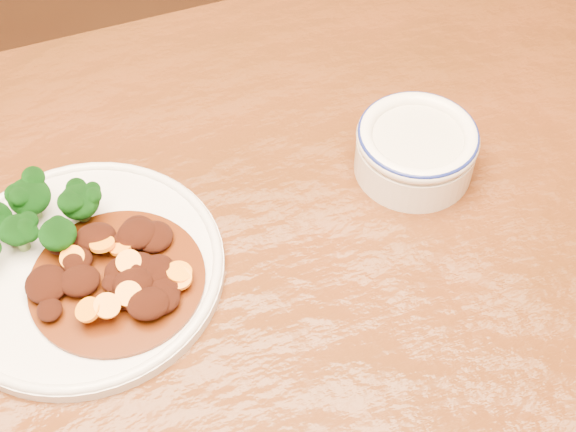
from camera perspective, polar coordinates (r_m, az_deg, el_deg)
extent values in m
cube|color=#58270F|center=(0.82, -5.12, -6.44)|extent=(1.60, 1.08, 0.04)
cylinder|color=#442A11|center=(1.55, 16.32, 5.61)|extent=(0.06, 0.06, 0.71)
cylinder|color=silver|center=(0.83, -14.29, -3.77)|extent=(0.28, 0.28, 0.01)
torus|color=silver|center=(0.82, -14.38, -3.52)|extent=(0.28, 0.28, 0.01)
cylinder|color=#72954D|center=(0.87, -19.82, -0.83)|extent=(0.01, 0.01, 0.02)
cylinder|color=#72954D|center=(0.85, -18.34, -1.77)|extent=(0.01, 0.01, 0.02)
ellipsoid|color=black|center=(0.83, -18.67, -0.96)|extent=(0.04, 0.04, 0.03)
cylinder|color=#72954D|center=(0.87, -17.57, 0.38)|extent=(0.01, 0.01, 0.02)
ellipsoid|color=black|center=(0.86, -17.93, 1.33)|extent=(0.04, 0.04, 0.03)
cylinder|color=#72954D|center=(0.83, -15.76, -2.10)|extent=(0.01, 0.01, 0.02)
ellipsoid|color=black|center=(0.82, -16.06, -1.25)|extent=(0.04, 0.04, 0.03)
cylinder|color=#72954D|center=(0.85, -14.33, 0.07)|extent=(0.01, 0.01, 0.02)
ellipsoid|color=black|center=(0.84, -14.62, 1.00)|extent=(0.04, 0.04, 0.03)
cylinder|color=#4E1F08|center=(0.81, -12.04, -4.50)|extent=(0.17, 0.17, 0.00)
ellipsoid|color=black|center=(0.78, -8.84, -5.21)|extent=(0.04, 0.03, 0.02)
ellipsoid|color=black|center=(0.82, -9.49, -1.46)|extent=(0.04, 0.04, 0.02)
ellipsoid|color=black|center=(0.78, -10.92, -4.69)|extent=(0.04, 0.03, 0.02)
ellipsoid|color=black|center=(0.77, -8.91, -5.79)|extent=(0.03, 0.03, 0.02)
ellipsoid|color=black|center=(0.81, -14.83, -3.06)|extent=(0.03, 0.03, 0.02)
ellipsoid|color=black|center=(0.80, -14.58, -4.48)|extent=(0.04, 0.04, 0.02)
ellipsoid|color=black|center=(0.82, -9.32, -1.43)|extent=(0.02, 0.02, 0.01)
ellipsoid|color=black|center=(0.81, -16.80, -4.66)|extent=(0.04, 0.04, 0.02)
ellipsoid|color=black|center=(0.78, -10.70, -5.17)|extent=(0.04, 0.04, 0.02)
ellipsoid|color=black|center=(0.83, -13.52, -1.46)|extent=(0.04, 0.03, 0.02)
ellipsoid|color=black|center=(0.83, -15.81, -1.74)|extent=(0.03, 0.03, 0.02)
ellipsoid|color=black|center=(0.82, -10.65, -0.95)|extent=(0.03, 0.03, 0.02)
ellipsoid|color=black|center=(0.80, -11.77, -3.95)|extent=(0.03, 0.04, 0.02)
ellipsoid|color=black|center=(0.79, -16.60, -6.41)|extent=(0.02, 0.03, 0.01)
ellipsoid|color=black|center=(0.77, -9.89, -6.16)|extent=(0.04, 0.04, 0.02)
ellipsoid|color=black|center=(0.77, -9.04, -6.25)|extent=(0.03, 0.02, 0.01)
ellipsoid|color=black|center=(0.79, -9.22, -3.83)|extent=(0.03, 0.04, 0.02)
ellipsoid|color=black|center=(0.79, -12.27, -4.63)|extent=(0.02, 0.02, 0.01)
ellipsoid|color=black|center=(0.82, -11.70, -1.66)|extent=(0.02, 0.02, 0.01)
ellipsoid|color=black|center=(0.82, -10.67, -1.27)|extent=(0.04, 0.04, 0.02)
ellipsoid|color=black|center=(0.78, -11.29, -5.58)|extent=(0.03, 0.03, 0.02)
ellipsoid|color=black|center=(0.78, -8.77, -5.34)|extent=(0.03, 0.02, 0.01)
ellipsoid|color=black|center=(0.81, -16.53, -4.62)|extent=(0.03, 0.03, 0.02)
ellipsoid|color=black|center=(0.80, -10.67, -3.58)|extent=(0.04, 0.03, 0.02)
cylinder|color=orange|center=(0.77, -14.03, -6.49)|extent=(0.03, 0.03, 0.01)
cylinder|color=orange|center=(0.78, -7.74, -4.42)|extent=(0.03, 0.03, 0.01)
cylinder|color=orange|center=(0.78, -7.75, -3.98)|extent=(0.03, 0.03, 0.01)
cylinder|color=orange|center=(0.76, -12.75, -6.25)|extent=(0.04, 0.04, 0.01)
cylinder|color=orange|center=(0.81, -15.08, -2.88)|extent=(0.03, 0.03, 0.01)
cylinder|color=orange|center=(0.81, -11.82, -2.09)|extent=(0.03, 0.03, 0.01)
cylinder|color=orange|center=(0.77, -11.26, -5.46)|extent=(0.03, 0.03, 0.01)
cylinder|color=orange|center=(0.79, -11.26, -3.22)|extent=(0.04, 0.04, 0.01)
cylinder|color=orange|center=(0.81, -13.07, -1.96)|extent=(0.03, 0.03, 0.01)
cylinder|color=white|center=(0.89, 8.98, 4.25)|extent=(0.13, 0.13, 0.04)
cylinder|color=silver|center=(0.87, 9.19, 5.39)|extent=(0.10, 0.10, 0.01)
torus|color=white|center=(0.87, 9.22, 5.59)|extent=(0.13, 0.13, 0.02)
torus|color=navy|center=(0.87, 9.26, 5.79)|extent=(0.13, 0.13, 0.01)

